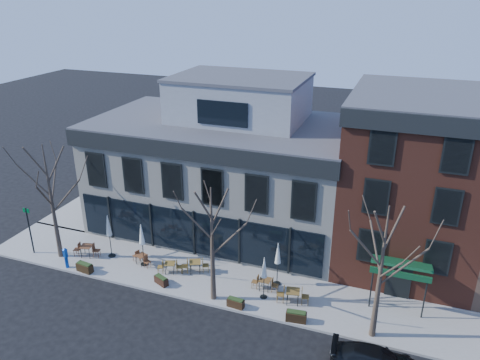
% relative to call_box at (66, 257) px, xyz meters
% --- Properties ---
extents(ground, '(120.00, 120.00, 0.00)m').
position_rel_call_box_xyz_m(ground, '(7.15, 4.20, -0.92)').
color(ground, black).
rests_on(ground, ground).
extents(sidewalk_front, '(33.50, 4.70, 0.15)m').
position_rel_call_box_xyz_m(sidewalk_front, '(10.40, 2.05, -0.84)').
color(sidewalk_front, gray).
rests_on(sidewalk_front, ground).
extents(sidewalk_side, '(4.50, 12.00, 0.15)m').
position_rel_call_box_xyz_m(sidewalk_side, '(-4.10, 10.20, -0.84)').
color(sidewalk_side, gray).
rests_on(sidewalk_side, ground).
extents(corner_building, '(18.39, 10.39, 11.10)m').
position_rel_call_box_xyz_m(corner_building, '(7.23, 9.27, 3.80)').
color(corner_building, silver).
rests_on(corner_building, ground).
extents(red_brick_building, '(8.20, 11.78, 11.18)m').
position_rel_call_box_xyz_m(red_brick_building, '(20.15, 9.18, 4.72)').
color(red_brick_building, brown).
rests_on(red_brick_building, ground).
extents(tree_corner, '(3.93, 3.98, 7.92)m').
position_rel_call_box_xyz_m(tree_corner, '(-1.33, 0.99, 3.33)').
color(tree_corner, '#382B21').
rests_on(tree_corner, sidewalk_front).
extents(tree_mid, '(3.50, 3.55, 7.04)m').
position_rel_call_box_xyz_m(tree_mid, '(10.17, 0.29, 2.87)').
color(tree_mid, '#382B21').
rests_on(tree_mid, sidewalk_front).
extents(tree_right, '(3.72, 3.77, 7.48)m').
position_rel_call_box_xyz_m(tree_right, '(19.17, 0.29, 3.10)').
color(tree_right, '#382B21').
rests_on(tree_right, sidewalk_front).
extents(sign_pole, '(0.50, 0.10, 3.40)m').
position_rel_call_box_xyz_m(sign_pole, '(-3.35, 0.70, 1.16)').
color(sign_pole, black).
rests_on(sign_pole, sidewalk_front).
extents(call_box, '(0.29, 0.29, 1.45)m').
position_rel_call_box_xyz_m(call_box, '(0.00, 0.00, 0.00)').
color(call_box, '#0C3EA4').
rests_on(call_box, sidewalk_front).
extents(cafe_set_0, '(1.87, 0.88, 0.96)m').
position_rel_call_box_xyz_m(cafe_set_0, '(0.36, 1.59, -0.28)').
color(cafe_set_0, brown).
rests_on(cafe_set_0, sidewalk_front).
extents(cafe_set_1, '(1.61, 0.93, 0.83)m').
position_rel_call_box_xyz_m(cafe_set_1, '(4.33, 2.01, -0.34)').
color(cafe_set_1, brown).
rests_on(cafe_set_1, sidewalk_front).
extents(cafe_set_2, '(1.65, 0.93, 0.85)m').
position_rel_call_box_xyz_m(cafe_set_2, '(6.53, 1.77, -0.33)').
color(cafe_set_2, brown).
rests_on(cafe_set_2, sidewalk_front).
extents(cafe_set_3, '(1.80, 1.14, 0.94)m').
position_rel_call_box_xyz_m(cafe_set_3, '(8.01, 2.38, -0.29)').
color(cafe_set_3, brown).
rests_on(cafe_set_3, sidewalk_front).
extents(cafe_set_4, '(1.67, 0.68, 0.87)m').
position_rel_call_box_xyz_m(cafe_set_4, '(12.72, 2.12, -0.32)').
color(cafe_set_4, brown).
rests_on(cafe_set_4, sidewalk_front).
extents(cafe_set_5, '(1.94, 0.89, 1.00)m').
position_rel_call_box_xyz_m(cafe_set_5, '(14.59, 1.48, -0.26)').
color(cafe_set_5, brown).
rests_on(cafe_set_5, sidewalk_front).
extents(umbrella_0, '(0.49, 0.49, 3.07)m').
position_rel_call_box_xyz_m(umbrella_0, '(1.91, 2.15, 1.39)').
color(umbrella_0, black).
rests_on(umbrella_0, sidewalk_front).
extents(umbrella_1, '(0.47, 0.47, 2.95)m').
position_rel_call_box_xyz_m(umbrella_1, '(4.49, 2.01, 1.31)').
color(umbrella_1, black).
rests_on(umbrella_1, sidewalk_front).
extents(umbrella_3, '(0.43, 0.43, 2.71)m').
position_rel_call_box_xyz_m(umbrella_3, '(12.88, 1.37, 1.14)').
color(umbrella_3, black).
rests_on(umbrella_3, sidewalk_front).
extents(umbrella_4, '(0.46, 0.46, 2.87)m').
position_rel_call_box_xyz_m(umbrella_4, '(13.24, 2.93, 1.25)').
color(umbrella_4, black).
rests_on(umbrella_4, sidewalk_front).
extents(planter_0, '(1.14, 0.57, 0.61)m').
position_rel_call_box_xyz_m(planter_0, '(1.37, 0.01, -0.46)').
color(planter_0, black).
rests_on(planter_0, sidewalk_front).
extents(planter_1, '(1.03, 0.73, 0.54)m').
position_rel_call_box_xyz_m(planter_1, '(6.61, 0.49, -0.50)').
color(planter_1, black).
rests_on(planter_1, sidewalk_front).
extents(planter_2, '(1.01, 0.47, 0.55)m').
position_rel_call_box_xyz_m(planter_2, '(11.65, -0.00, -0.50)').
color(planter_2, '#321F10').
rests_on(planter_2, sidewalk_front).
extents(planter_3, '(1.15, 0.57, 0.62)m').
position_rel_call_box_xyz_m(planter_3, '(15.16, -0.00, -0.46)').
color(planter_3, black).
rests_on(planter_3, sidewalk_front).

